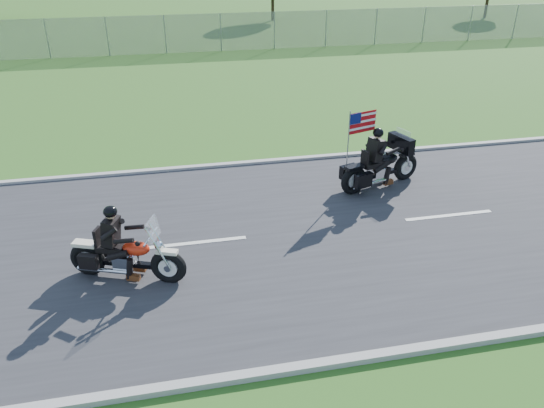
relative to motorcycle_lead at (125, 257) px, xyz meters
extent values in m
plane|color=#345B1C|center=(3.41, 0.99, -0.51)|extent=(420.00, 420.00, 0.00)
cube|color=#28282B|center=(3.41, 0.99, -0.49)|extent=(120.00, 8.00, 0.04)
cube|color=#9E9B93|center=(3.41, 5.04, -0.46)|extent=(120.00, 0.18, 0.12)
cube|color=#9E9B93|center=(3.41, -3.06, -0.46)|extent=(120.00, 0.18, 0.12)
cube|color=gray|center=(-1.59, 20.99, 0.49)|extent=(60.00, 0.03, 2.00)
cylinder|color=#382316|center=(9.41, 30.99, 0.75)|extent=(0.22, 0.22, 2.52)
cylinder|color=#382316|center=(25.41, 28.99, 0.61)|extent=(0.22, 0.22, 2.24)
torus|color=black|center=(0.81, -0.31, -0.14)|extent=(0.73, 0.42, 0.72)
torus|color=black|center=(-0.73, 0.28, -0.14)|extent=(0.73, 0.42, 0.72)
ellipsoid|color=red|center=(0.24, -0.09, 0.21)|extent=(0.62, 0.49, 0.27)
cube|color=black|center=(-0.24, 0.09, 0.17)|extent=(0.60, 0.46, 0.12)
cube|color=black|center=(-0.19, 0.07, 0.55)|extent=(0.36, 0.45, 0.53)
sphere|color=black|center=(-0.14, 0.06, 0.97)|extent=(0.34, 0.34, 0.26)
cube|color=silver|center=(0.60, -0.23, 0.68)|extent=(0.20, 0.43, 0.39)
torus|color=black|center=(7.24, 3.16, -0.12)|extent=(0.78, 0.41, 0.76)
torus|color=black|center=(5.58, 2.63, -0.12)|extent=(0.78, 0.41, 0.76)
ellipsoid|color=black|center=(6.62, 2.96, 0.25)|extent=(0.65, 0.49, 0.29)
cube|color=black|center=(6.12, 2.80, 0.21)|extent=(0.63, 0.46, 0.12)
cube|color=black|center=(6.17, 2.82, 0.61)|extent=(0.36, 0.46, 0.56)
sphere|color=black|center=(6.21, 2.83, 1.05)|extent=(0.35, 0.35, 0.28)
cube|color=black|center=(6.99, 3.08, 0.61)|extent=(0.47, 0.85, 0.41)
cube|color=#B70C11|center=(5.81, 2.92, 1.32)|extent=(0.79, 0.27, 0.53)
camera|label=1|loc=(1.03, -8.96, 5.64)|focal=35.00mm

